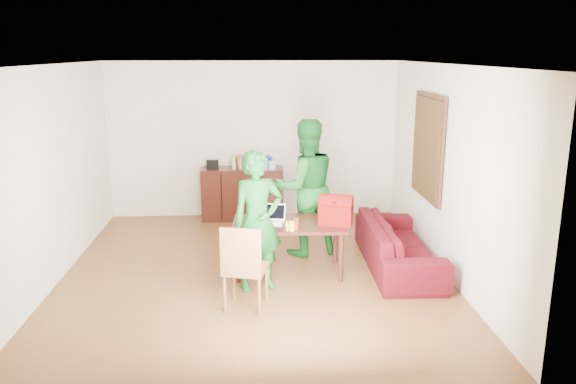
{
  "coord_description": "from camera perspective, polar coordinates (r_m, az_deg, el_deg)",
  "views": [
    {
      "loc": [
        0.02,
        -6.98,
        2.86
      ],
      "look_at": [
        0.46,
        0.2,
        1.05
      ],
      "focal_mm": 35.0,
      "sensor_mm": 36.0,
      "label": 1
    }
  ],
  "objects": [
    {
      "name": "chair",
      "position": [
        6.47,
        -4.33,
        -9.26
      ],
      "size": [
        0.55,
        0.53,
        1.01
      ],
      "rotation": [
        0.0,
        0.0,
        -0.24
      ],
      "color": "brown",
      "rests_on": "ground"
    },
    {
      "name": "table",
      "position": [
        7.35,
        0.09,
        -3.74
      ],
      "size": [
        1.49,
        0.88,
        0.68
      ],
      "rotation": [
        0.0,
        0.0,
        -0.04
      ],
      "color": "black",
      "rests_on": "ground"
    },
    {
      "name": "laptop",
      "position": [
        7.29,
        -1.72,
        -2.87
      ],
      "size": [
        0.36,
        0.29,
        0.23
      ],
      "rotation": [
        0.0,
        0.0,
        -0.23
      ],
      "color": "white",
      "rests_on": "table"
    },
    {
      "name": "sofa",
      "position": [
        7.78,
        11.14,
        -5.24
      ],
      "size": [
        0.88,
        2.16,
        0.62
      ],
      "primitive_type": "imported",
      "rotation": [
        0.0,
        0.0,
        1.55
      ],
      "color": "#3D0811",
      "rests_on": "ground"
    },
    {
      "name": "bottle",
      "position": [
        6.99,
        0.83,
        -3.16
      ],
      "size": [
        0.07,
        0.07,
        0.19
      ],
      "primitive_type": "cylinder",
      "rotation": [
        0.0,
        0.0,
        0.15
      ],
      "color": "#5A2414",
      "rests_on": "table"
    },
    {
      "name": "red_bag",
      "position": [
        7.23,
        4.89,
        -2.11
      ],
      "size": [
        0.48,
        0.36,
        0.31
      ],
      "primitive_type": "cube",
      "rotation": [
        0.0,
        0.0,
        -0.32
      ],
      "color": "#6C0C07",
      "rests_on": "table"
    },
    {
      "name": "bananas",
      "position": [
        6.95,
        0.22,
        -3.85
      ],
      "size": [
        0.17,
        0.14,
        0.06
      ],
      "primitive_type": null,
      "rotation": [
        0.0,
        0.0,
        0.32
      ],
      "color": "gold",
      "rests_on": "table"
    },
    {
      "name": "person_near",
      "position": [
        6.8,
        -3.08,
        -2.98
      ],
      "size": [
        0.72,
        0.58,
        1.72
      ],
      "primitive_type": "imported",
      "rotation": [
        0.0,
        0.0,
        0.3
      ],
      "color": "#135619",
      "rests_on": "ground"
    },
    {
      "name": "person_far",
      "position": [
        7.96,
        1.79,
        0.45
      ],
      "size": [
        1.1,
        0.95,
        1.95
      ],
      "primitive_type": "imported",
      "rotation": [
        0.0,
        0.0,
        3.39
      ],
      "color": "#13561A",
      "rests_on": "ground"
    },
    {
      "name": "room",
      "position": [
        7.27,
        -3.47,
        1.8
      ],
      "size": [
        5.2,
        5.7,
        2.9
      ],
      "color": "#482612",
      "rests_on": "ground"
    }
  ]
}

